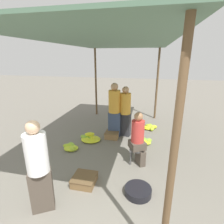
{
  "coord_description": "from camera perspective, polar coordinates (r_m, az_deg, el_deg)",
  "views": [
    {
      "loc": [
        1.0,
        -1.31,
        2.46
      ],
      "look_at": [
        0.0,
        3.27,
        0.98
      ],
      "focal_mm": 28.0,
      "sensor_mm": 36.0,
      "label": 1
    }
  ],
  "objects": [
    {
      "name": "shopper_walking_mid",
      "position": [
        5.51,
        4.31,
        0.37
      ],
      "size": [
        0.4,
        0.4,
        1.61
      ],
      "color": "#2D2D33",
      "rests_on": "ground"
    },
    {
      "name": "vendor_seated",
      "position": [
        4.16,
        8.54,
        -8.31
      ],
      "size": [
        0.46,
        0.46,
        1.28
      ],
      "color": "#4C4238",
      "rests_on": "ground"
    },
    {
      "name": "banana_pile_right_1",
      "position": [
        5.33,
        10.59,
        -9.46
      ],
      "size": [
        0.43,
        0.42,
        0.17
      ],
      "color": "yellow",
      "rests_on": "ground"
    },
    {
      "name": "crate_mid",
      "position": [
        3.83,
        -9.0,
        -21.04
      ],
      "size": [
        0.46,
        0.46,
        0.17
      ],
      "color": "brown",
      "rests_on": "ground"
    },
    {
      "name": "shopper_walking_far",
      "position": [
        5.46,
        0.79,
        0.88
      ],
      "size": [
        0.4,
        0.4,
        1.72
      ],
      "color": "#384766",
      "rests_on": "ground"
    },
    {
      "name": "vendor_foreground",
      "position": [
        3.08,
        -22.92,
        -16.05
      ],
      "size": [
        0.46,
        0.46,
        1.59
      ],
      "color": "#4C4238",
      "rests_on": "ground"
    },
    {
      "name": "banana_pile_right_0",
      "position": [
        6.37,
        12.13,
        -4.86
      ],
      "size": [
        0.54,
        0.45,
        0.19
      ],
      "color": "#C8D428",
      "rests_on": "ground"
    },
    {
      "name": "canopy_post_back_left",
      "position": [
        7.58,
        -5.29,
        9.43
      ],
      "size": [
        0.08,
        0.08,
        2.8
      ],
      "primitive_type": "cylinder",
      "color": "brown",
      "rests_on": "ground"
    },
    {
      "name": "canopy_tarp",
      "position": [
        4.51,
        -0.56,
        22.13
      ],
      "size": [
        2.94,
        5.95,
        0.04
      ],
      "primitive_type": "cube",
      "color": "#567A60",
      "rests_on": "canopy_post_front_left"
    },
    {
      "name": "banana_pile_left_0",
      "position": [
        5.1,
        -13.33,
        -11.05
      ],
      "size": [
        0.47,
        0.48,
        0.14
      ],
      "color": "#A3C62F",
      "rests_on": "ground"
    },
    {
      "name": "banana_pile_left_1",
      "position": [
        5.48,
        -7.19,
        -8.38
      ],
      "size": [
        0.69,
        0.55,
        0.28
      ],
      "color": "#BFD12A",
      "rests_on": "ground"
    },
    {
      "name": "canopy_post_front_right",
      "position": [
        1.94,
        19.06,
        -16.55
      ],
      "size": [
        0.08,
        0.08,
        2.8
      ],
      "primitive_type": "cylinder",
      "color": "brown",
      "rests_on": "ground"
    },
    {
      "name": "stool",
      "position": [
        4.33,
        8.12,
        -12.46
      ],
      "size": [
        0.34,
        0.34,
        0.38
      ],
      "color": "#4C4C4C",
      "rests_on": "ground"
    },
    {
      "name": "canopy_post_back_right",
      "position": [
        7.24,
        14.48,
        8.57
      ],
      "size": [
        0.08,
        0.08,
        2.8
      ],
      "primitive_type": "cylinder",
      "color": "brown",
      "rests_on": "ground"
    },
    {
      "name": "basin_black",
      "position": [
        3.61,
        8.48,
        -24.15
      ],
      "size": [
        0.5,
        0.5,
        0.13
      ],
      "color": "black",
      "rests_on": "ground"
    },
    {
      "name": "crate_near",
      "position": [
        5.59,
        0.02,
        -7.39
      ],
      "size": [
        0.42,
        0.42,
        0.2
      ],
      "color": "olive",
      "rests_on": "ground"
    }
  ]
}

